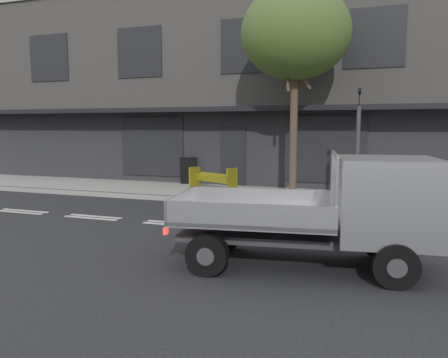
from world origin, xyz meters
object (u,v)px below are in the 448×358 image
Objects in this scene: flatbed_ute at (361,204)px; construction_barrier at (211,179)px; street_tree at (295,34)px; traffic_light_pole at (357,154)px; sandwich_board at (189,171)px.

construction_barrier is (-5.27, 6.69, -0.57)m from flatbed_ute.
street_tree is 5.57m from construction_barrier.
sandwich_board is (-6.45, 2.65, -0.96)m from traffic_light_pole.
construction_barrier is at bearing 120.44° from flatbed_ute.
flatbed_ute is 8.53m from construction_barrier.
traffic_light_pole is 5.51m from flatbed_ute.
traffic_light_pole is at bearing -41.10° from sandwich_board.
street_tree is at bearing 102.24° from flatbed_ute.
traffic_light_pole is at bearing 85.40° from flatbed_ute.
street_tree is 7.90m from flatbed_ute.
sandwich_board is at bearing 158.00° from street_tree.
street_tree is 4.23m from traffic_light_pole.
construction_barrier is at bearing 166.22° from traffic_light_pole.
sandwich_board reaches higher than construction_barrier.
sandwich_board is at bearing 157.68° from traffic_light_pole.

